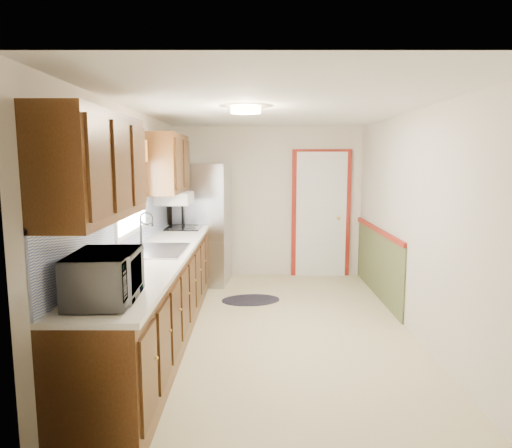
{
  "coord_description": "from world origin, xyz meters",
  "views": [
    {
      "loc": [
        -0.2,
        -4.81,
        1.87
      ],
      "look_at": [
        -0.2,
        0.32,
        1.15
      ],
      "focal_mm": 32.0,
      "sensor_mm": 36.0,
      "label": 1
    }
  ],
  "objects": [
    {
      "name": "room_shell",
      "position": [
        0.0,
        0.0,
        1.2
      ],
      "size": [
        3.2,
        5.2,
        2.52
      ],
      "color": "#C2B789",
      "rests_on": "ground"
    },
    {
      "name": "kitchen_run",
      "position": [
        -1.24,
        -0.29,
        0.81
      ],
      "size": [
        0.63,
        4.0,
        2.2
      ],
      "color": "#3E220E",
      "rests_on": "ground"
    },
    {
      "name": "back_wall_trim",
      "position": [
        0.99,
        2.21,
        0.89
      ],
      "size": [
        1.12,
        2.3,
        2.08
      ],
      "color": "maroon",
      "rests_on": "ground"
    },
    {
      "name": "ceiling_fixture",
      "position": [
        -0.3,
        -0.2,
        2.36
      ],
      "size": [
        0.3,
        0.3,
        0.06
      ],
      "primitive_type": "cylinder",
      "color": "#FFD88C",
      "rests_on": "room_shell"
    },
    {
      "name": "microwave",
      "position": [
        -1.2,
        -1.88,
        1.14
      ],
      "size": [
        0.36,
        0.61,
        0.4
      ],
      "primitive_type": "imported",
      "rotation": [
        0.0,
        0.0,
        1.63
      ],
      "color": "white",
      "rests_on": "kitchen_run"
    },
    {
      "name": "refrigerator",
      "position": [
        -1.0,
        2.05,
        0.91
      ],
      "size": [
        0.83,
        0.8,
        1.82
      ],
      "rotation": [
        0.0,
        0.0,
        -0.11
      ],
      "color": "#B7B7BC",
      "rests_on": "ground"
    },
    {
      "name": "rug",
      "position": [
        -0.27,
        1.11,
        0.01
      ],
      "size": [
        0.84,
        0.61,
        0.01
      ],
      "primitive_type": "ellipsoid",
      "rotation": [
        0.0,
        0.0,
        0.14
      ],
      "color": "black",
      "rests_on": "ground"
    },
    {
      "name": "cooktop",
      "position": [
        -1.19,
        1.4,
        0.95
      ],
      "size": [
        0.46,
        0.55,
        0.02
      ],
      "primitive_type": "cube",
      "color": "black",
      "rests_on": "kitchen_run"
    }
  ]
}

